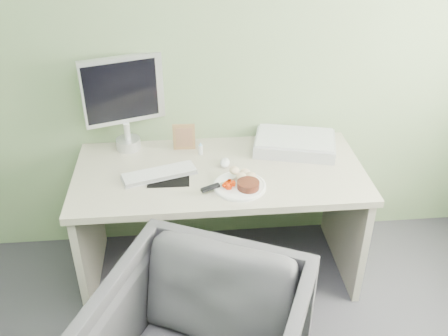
{
  "coord_description": "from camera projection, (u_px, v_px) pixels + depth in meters",
  "views": [
    {
      "loc": [
        -0.19,
        -0.71,
        2.19
      ],
      "look_at": [
        0.01,
        1.5,
        0.82
      ],
      "focal_mm": 40.0,
      "sensor_mm": 36.0,
      "label": 1
    }
  ],
  "objects": [
    {
      "name": "mousepad",
      "position": [
        169.0,
        177.0,
        2.69
      ],
      "size": [
        0.23,
        0.2,
        0.0
      ],
      "primitive_type": "cube",
      "rotation": [
        0.0,
        0.0,
        -0.03
      ],
      "color": "black",
      "rests_on": "desk"
    },
    {
      "name": "potato_pile",
      "position": [
        243.0,
        175.0,
        2.63
      ],
      "size": [
        0.12,
        0.09,
        0.06
      ],
      "primitive_type": "ellipsoid",
      "rotation": [
        0.0,
        0.0,
        0.02
      ],
      "color": "#A27A4E",
      "rests_on": "plate"
    },
    {
      "name": "carrot_heap",
      "position": [
        228.0,
        183.0,
        2.58
      ],
      "size": [
        0.08,
        0.07,
        0.04
      ],
      "primitive_type": "cube",
      "rotation": [
        0.0,
        0.0,
        0.29
      ],
      "color": "red",
      "rests_on": "plate"
    },
    {
      "name": "scanner",
      "position": [
        295.0,
        144.0,
        2.94
      ],
      "size": [
        0.53,
        0.42,
        0.07
      ],
      "primitive_type": "cube",
      "rotation": [
        0.0,
        0.0,
        -0.25
      ],
      "color": "#ADAFB5",
      "rests_on": "desk"
    },
    {
      "name": "eyedrop_bottle",
      "position": [
        201.0,
        149.0,
        2.88
      ],
      "size": [
        0.03,
        0.03,
        0.08
      ],
      "color": "white",
      "rests_on": "desk"
    },
    {
      "name": "keyboard",
      "position": [
        159.0,
        173.0,
        2.7
      ],
      "size": [
        0.41,
        0.23,
        0.02
      ],
      "primitive_type": "cube",
      "rotation": [
        0.0,
        0.0,
        0.29
      ],
      "color": "white",
      "rests_on": "desk"
    },
    {
      "name": "desk",
      "position": [
        220.0,
        197.0,
        2.85
      ],
      "size": [
        1.6,
        0.75,
        0.73
      ],
      "color": "beige",
      "rests_on": "floor"
    },
    {
      "name": "monitor",
      "position": [
        124.0,
        98.0,
        2.82
      ],
      "size": [
        0.45,
        0.19,
        0.55
      ],
      "rotation": [
        0.0,
        0.0,
        0.32
      ],
      "color": "silver",
      "rests_on": "desk"
    },
    {
      "name": "computer_mouse",
      "position": [
        225.0,
        163.0,
        2.79
      ],
      "size": [
        0.07,
        0.1,
        0.03
      ],
      "primitive_type": "ellipsoid",
      "rotation": [
        0.0,
        0.0,
        -0.18
      ],
      "color": "white",
      "rests_on": "desk"
    },
    {
      "name": "wall_back",
      "position": [
        213.0,
        39.0,
        2.75
      ],
      "size": [
        3.5,
        0.0,
        3.5
      ],
      "primitive_type": "plane",
      "rotation": [
        1.57,
        0.0,
        0.0
      ],
      "color": "gray",
      "rests_on": "floor"
    },
    {
      "name": "plate",
      "position": [
        240.0,
        186.0,
        2.61
      ],
      "size": [
        0.28,
        0.28,
        0.01
      ],
      "primitive_type": "cylinder",
      "color": "white",
      "rests_on": "desk"
    },
    {
      "name": "photo_frame",
      "position": [
        184.0,
        137.0,
        2.91
      ],
      "size": [
        0.13,
        0.02,
        0.16
      ],
      "primitive_type": "cube",
      "rotation": [
        0.0,
        0.0,
        -0.03
      ],
      "color": "brown",
      "rests_on": "desk"
    },
    {
      "name": "steak_knife",
      "position": [
        218.0,
        185.0,
        2.58
      ],
      "size": [
        0.25,
        0.14,
        0.02
      ],
      "rotation": [
        0.0,
        0.0,
        0.46
      ],
      "color": "silver",
      "rests_on": "plate"
    },
    {
      "name": "steak",
      "position": [
        248.0,
        185.0,
        2.57
      ],
      "size": [
        0.15,
        0.15,
        0.04
      ],
      "primitive_type": "cylinder",
      "rotation": [
        0.0,
        0.0,
        0.36
      ],
      "color": "black",
      "rests_on": "plate"
    }
  ]
}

